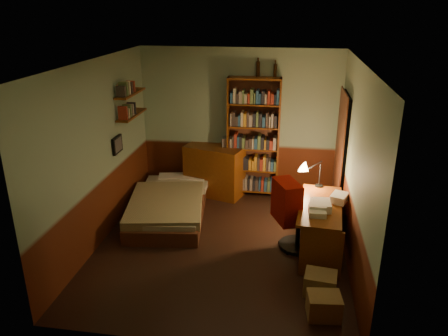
# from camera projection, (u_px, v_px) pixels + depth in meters

# --- Properties ---
(floor) EXTENTS (3.50, 4.00, 0.02)m
(floor) POSITION_uv_depth(u_px,v_px,m) (221.00, 245.00, 6.35)
(floor) COLOR black
(floor) RESTS_ON ground
(ceiling) EXTENTS (3.50, 4.00, 0.02)m
(ceiling) POSITION_uv_depth(u_px,v_px,m) (221.00, 62.00, 5.42)
(ceiling) COLOR silver
(ceiling) RESTS_ON wall_back
(wall_back) EXTENTS (3.50, 0.02, 2.60)m
(wall_back) POSITION_uv_depth(u_px,v_px,m) (239.00, 123.00, 7.74)
(wall_back) COLOR gray
(wall_back) RESTS_ON ground
(wall_left) EXTENTS (0.02, 4.00, 2.60)m
(wall_left) POSITION_uv_depth(u_px,v_px,m) (98.00, 154.00, 6.14)
(wall_left) COLOR gray
(wall_left) RESTS_ON ground
(wall_right) EXTENTS (0.02, 4.00, 2.60)m
(wall_right) POSITION_uv_depth(u_px,v_px,m) (355.00, 168.00, 5.63)
(wall_right) COLOR gray
(wall_right) RESTS_ON ground
(wall_front) EXTENTS (3.50, 0.02, 2.60)m
(wall_front) POSITION_uv_depth(u_px,v_px,m) (186.00, 234.00, 4.03)
(wall_front) COLOR gray
(wall_front) RESTS_ON ground
(doorway) EXTENTS (0.06, 0.90, 2.00)m
(doorway) POSITION_uv_depth(u_px,v_px,m) (341.00, 157.00, 6.94)
(doorway) COLOR black
(doorway) RESTS_ON ground
(door_trim) EXTENTS (0.02, 0.98, 2.08)m
(door_trim) POSITION_uv_depth(u_px,v_px,m) (339.00, 157.00, 6.95)
(door_trim) COLOR #4B2516
(door_trim) RESTS_ON ground
(bed) EXTENTS (1.34, 2.16, 0.61)m
(bed) POSITION_uv_depth(u_px,v_px,m) (169.00, 198.00, 7.14)
(bed) COLOR olive
(bed) RESTS_ON ground
(dresser) EXTENTS (1.13, 0.78, 0.91)m
(dresser) POSITION_uv_depth(u_px,v_px,m) (215.00, 171.00, 7.88)
(dresser) COLOR #5F2D0D
(dresser) RESTS_ON ground
(mini_stereo) EXTENTS (0.33, 0.28, 0.15)m
(mini_stereo) POSITION_uv_depth(u_px,v_px,m) (230.00, 141.00, 7.77)
(mini_stereo) COLOR #B2B2B7
(mini_stereo) RESTS_ON dresser
(bookshelf) EXTENTS (0.92, 0.31, 2.13)m
(bookshelf) POSITION_uv_depth(u_px,v_px,m) (253.00, 139.00, 7.64)
(bookshelf) COLOR #5F2D0D
(bookshelf) RESTS_ON ground
(bottle_left) EXTENTS (0.07, 0.07, 0.25)m
(bottle_left) POSITION_uv_depth(u_px,v_px,m) (258.00, 69.00, 7.31)
(bottle_left) COLOR black
(bottle_left) RESTS_ON bookshelf
(bottle_right) EXTENTS (0.07, 0.07, 0.21)m
(bottle_right) POSITION_uv_depth(u_px,v_px,m) (275.00, 70.00, 7.27)
(bottle_right) COLOR black
(bottle_right) RESTS_ON bookshelf
(desk) EXTENTS (0.67, 1.39, 0.72)m
(desk) POSITION_uv_depth(u_px,v_px,m) (319.00, 228.00, 6.07)
(desk) COLOR #5F2D0D
(desk) RESTS_ON ground
(paper_stack) EXTENTS (0.29, 0.33, 0.11)m
(paper_stack) POSITION_uv_depth(u_px,v_px,m) (339.00, 198.00, 6.01)
(paper_stack) COLOR silver
(paper_stack) RESTS_ON desk
(desk_lamp) EXTENTS (0.23, 0.23, 0.58)m
(desk_lamp) POSITION_uv_depth(u_px,v_px,m) (320.00, 168.00, 6.42)
(desk_lamp) COLOR black
(desk_lamp) RESTS_ON desk
(office_chair) EXTENTS (0.55, 0.52, 0.86)m
(office_chair) POSITION_uv_depth(u_px,v_px,m) (299.00, 221.00, 6.13)
(office_chair) COLOR #376447
(office_chair) RESTS_ON ground
(red_jacket) EXTENTS (0.40, 0.55, 0.58)m
(red_jacket) POSITION_uv_depth(u_px,v_px,m) (286.00, 172.00, 5.93)
(red_jacket) COLOR #9F1106
(red_jacket) RESTS_ON office_chair
(wall_shelf_lower) EXTENTS (0.20, 0.90, 0.03)m
(wall_shelf_lower) POSITION_uv_depth(u_px,v_px,m) (132.00, 115.00, 7.03)
(wall_shelf_lower) COLOR #5F2D0D
(wall_shelf_lower) RESTS_ON wall_left
(wall_shelf_upper) EXTENTS (0.20, 0.90, 0.03)m
(wall_shelf_upper) POSITION_uv_depth(u_px,v_px,m) (130.00, 93.00, 6.91)
(wall_shelf_upper) COLOR #5F2D0D
(wall_shelf_upper) RESTS_ON wall_left
(framed_picture) EXTENTS (0.04, 0.32, 0.26)m
(framed_picture) POSITION_uv_depth(u_px,v_px,m) (117.00, 145.00, 6.71)
(framed_picture) COLOR black
(framed_picture) RESTS_ON wall_left
(cardboard_box_a) EXTENTS (0.40, 0.33, 0.27)m
(cardboard_box_a) POSITION_uv_depth(u_px,v_px,m) (324.00, 306.00, 4.86)
(cardboard_box_a) COLOR olive
(cardboard_box_a) RESTS_ON ground
(cardboard_box_b) EXTENTS (0.41, 0.36, 0.27)m
(cardboard_box_b) POSITION_uv_depth(u_px,v_px,m) (320.00, 283.00, 5.26)
(cardboard_box_b) COLOR olive
(cardboard_box_b) RESTS_ON ground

